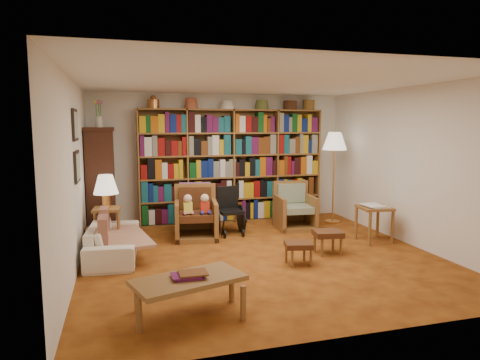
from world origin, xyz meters
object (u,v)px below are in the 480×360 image
object	(u,v)px
armchair_leather	(195,216)
wheelchair	(229,212)
side_table_papers	(374,213)
armchair_sage	(293,210)
floor_lamp	(335,145)
sofa	(114,240)
footstool_a	(299,246)
coffee_table	(189,282)
side_table_lamp	(107,218)
footstool_b	(328,235)

from	to	relation	value
armchair_leather	wheelchair	size ratio (longest dim) A/B	1.10
wheelchair	side_table_papers	distance (m)	2.45
armchair_sage	floor_lamp	xyz separation A→B (m)	(0.90, 0.16, 1.20)
armchair_leather	floor_lamp	size ratio (longest dim) A/B	0.51
sofa	armchair_sage	size ratio (longest dim) A/B	1.97
sofa	wheelchair	bearing A→B (deg)	-61.56
armchair_sage	footstool_a	distance (m)	2.15
armchair_leather	coffee_table	world-z (taller)	armchair_leather
footstool_a	coffee_table	size ratio (longest dim) A/B	0.35
armchair_sage	side_table_papers	world-z (taller)	armchair_sage
coffee_table	wheelchair	bearing A→B (deg)	68.84
sofa	footstool_a	xyz separation A→B (m)	(2.44, -1.07, 0.01)
side_table_lamp	coffee_table	world-z (taller)	side_table_lamp
side_table_papers	armchair_leather	bearing A→B (deg)	158.76
armchair_leather	footstool_b	size ratio (longest dim) A/B	1.98
armchair_sage	wheelchair	distance (m)	1.26
sofa	armchair_sage	world-z (taller)	armchair_sage
armchair_sage	footstool_a	xyz separation A→B (m)	(-0.76, -2.01, -0.07)
armchair_leather	sofa	bearing A→B (deg)	-150.67
footstool_b	coffee_table	size ratio (longest dim) A/B	0.38
wheelchair	floor_lamp	distance (m)	2.45
footstool_a	coffee_table	xyz separation A→B (m)	(-1.69, -1.18, 0.10)
footstool_b	wheelchair	bearing A→B (deg)	124.91
armchair_leather	side_table_papers	xyz separation A→B (m)	(2.77, -1.08, 0.11)
side_table_lamp	wheelchair	world-z (taller)	wheelchair
side_table_lamp	footstool_a	bearing A→B (deg)	-32.26
armchair_leather	coffee_table	xyz separation A→B (m)	(-0.58, -2.99, -0.02)
armchair_leather	armchair_sage	size ratio (longest dim) A/B	1.07
footstool_a	footstool_b	xyz separation A→B (m)	(0.62, 0.34, 0.03)
armchair_leather	footstool_a	distance (m)	2.13
footstool_b	coffee_table	world-z (taller)	coffee_table
side_table_papers	sofa	bearing A→B (deg)	175.34
armchair_sage	side_table_lamp	bearing A→B (deg)	-172.93
armchair_sage	side_table_papers	size ratio (longest dim) A/B	1.38
armchair_sage	coffee_table	xyz separation A→B (m)	(-2.46, -3.19, 0.03)
side_table_lamp	floor_lamp	bearing A→B (deg)	7.66
wheelchair	floor_lamp	world-z (taller)	floor_lamp
armchair_leather	footstool_b	bearing A→B (deg)	-40.43
sofa	footstool_b	bearing A→B (deg)	-98.78
side_table_papers	footstool_a	xyz separation A→B (m)	(-1.65, -0.74, -0.23)
floor_lamp	side_table_papers	world-z (taller)	floor_lamp
side_table_lamp	side_table_papers	distance (m)	4.28
footstool_b	floor_lamp	bearing A→B (deg)	60.20
coffee_table	armchair_leather	bearing A→B (deg)	79.06
armchair_leather	side_table_papers	world-z (taller)	armchair_leather
side_table_lamp	floor_lamp	world-z (taller)	floor_lamp
floor_lamp	coffee_table	xyz separation A→B (m)	(-3.36, -3.35, -1.17)
armchair_leather	footstool_a	world-z (taller)	armchair_leather
floor_lamp	side_table_papers	xyz separation A→B (m)	(-0.01, -1.43, -1.04)
side_table_papers	side_table_lamp	bearing A→B (deg)	168.34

